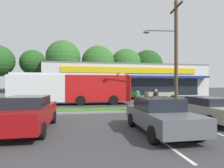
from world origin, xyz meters
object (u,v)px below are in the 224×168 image
object	(u,v)px
car_5	(161,94)
pedestrian_by_pole	(138,102)
car_3	(10,95)
car_2	(160,115)
utility_pole	(174,51)
city_bus	(72,88)
car_4	(29,113)
pedestrian_near_bench	(156,102)
car_1	(125,94)
bus_stop_bench	(29,109)
car_0	(206,109)

from	to	relation	value
car_5	pedestrian_by_pole	size ratio (longest dim) A/B	2.66
car_3	car_2	bearing A→B (deg)	-55.64
car_2	car_5	distance (m)	18.59
utility_pole	city_bus	size ratio (longest dim) A/B	0.77
car_4	pedestrian_near_bench	distance (m)	8.12
car_1	car_5	xyz separation A→B (m)	(5.03, -1.06, 0.00)
utility_pole	city_bus	distance (m)	10.68
car_4	car_1	bearing A→B (deg)	-27.19
bus_stop_bench	car_5	distance (m)	18.72
utility_pole	car_1	distance (m)	11.78
utility_pole	car_1	size ratio (longest dim) A/B	2.21
car_2	pedestrian_near_bench	bearing A→B (deg)	158.42
car_0	car_5	size ratio (longest dim) A/B	1.07
pedestrian_near_bench	pedestrian_by_pole	xyz separation A→B (m)	(-1.05, 0.82, -0.06)
city_bus	car_5	world-z (taller)	city_bus
car_5	car_4	bearing A→B (deg)	48.92
car_3	car_5	bearing A→B (deg)	-4.06
car_0	car_4	size ratio (longest dim) A/B	0.99
bus_stop_bench	car_0	bearing A→B (deg)	161.51
car_1	car_5	distance (m)	5.14
utility_pole	pedestrian_near_bench	bearing A→B (deg)	-137.86
car_1	car_3	size ratio (longest dim) A/B	0.95
car_4	pedestrian_by_pole	bearing A→B (deg)	-57.64
bus_stop_bench	car_0	size ratio (longest dim) A/B	0.34
car_2	car_5	size ratio (longest dim) A/B	1.00
utility_pole	pedestrian_near_bench	size ratio (longest dim) A/B	5.28
bus_stop_bench	car_5	xyz separation A→B (m)	(14.53, 11.80, 0.26)
city_bus	car_2	world-z (taller)	city_bus
pedestrian_by_pole	pedestrian_near_bench	bearing A→B (deg)	-11.76
city_bus	car_0	bearing A→B (deg)	127.77
city_bus	car_0	distance (m)	13.04
city_bus	car_3	bearing A→B (deg)	-36.06
bus_stop_bench	car_3	distance (m)	14.50
utility_pole	car_2	size ratio (longest dim) A/B	2.13
car_0	pedestrian_near_bench	bearing A→B (deg)	31.01
bus_stop_bench	car_4	world-z (taller)	car_4
car_0	car_3	distance (m)	23.08
car_0	city_bus	bearing A→B (deg)	36.73
car_1	car_5	bearing A→B (deg)	-11.94
city_bus	utility_pole	bearing A→B (deg)	151.48
car_1	car_2	xyz separation A→B (m)	(-2.88, -17.89, 0.01)
car_1	pedestrian_near_bench	size ratio (longest dim) A/B	2.39
city_bus	pedestrian_near_bench	distance (m)	9.72
car_0	car_2	xyz separation A→B (m)	(-3.50, -1.64, 0.03)
utility_pole	car_0	distance (m)	6.97
utility_pole	car_4	distance (m)	12.49
car_4	car_5	xyz separation A→B (m)	(13.57, 15.57, -0.04)
bus_stop_bench	pedestrian_by_pole	xyz separation A→B (m)	(7.36, 0.29, 0.32)
car_4	pedestrian_near_bench	xyz separation A→B (m)	(7.45, 3.24, 0.08)
car_0	pedestrian_near_bench	world-z (taller)	pedestrian_near_bench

